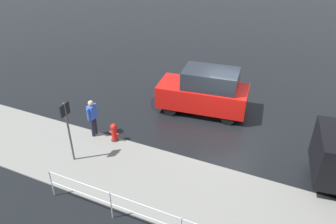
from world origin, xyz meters
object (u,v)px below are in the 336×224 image
(pedestrian, at_px, (92,115))
(sign_post, at_px, (68,124))
(moving_hatchback, at_px, (205,91))
(fire_hydrant, at_px, (114,133))

(pedestrian, height_order, sign_post, sign_post)
(pedestrian, relative_size, sign_post, 0.68)
(pedestrian, bearing_deg, moving_hatchback, -133.13)
(moving_hatchback, distance_m, sign_post, 6.15)
(moving_hatchback, relative_size, pedestrian, 2.52)
(moving_hatchback, distance_m, pedestrian, 4.96)
(moving_hatchback, distance_m, fire_hydrant, 4.41)
(moving_hatchback, height_order, sign_post, sign_post)
(moving_hatchback, height_order, fire_hydrant, moving_hatchback)
(fire_hydrant, height_order, pedestrian, pedestrian)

